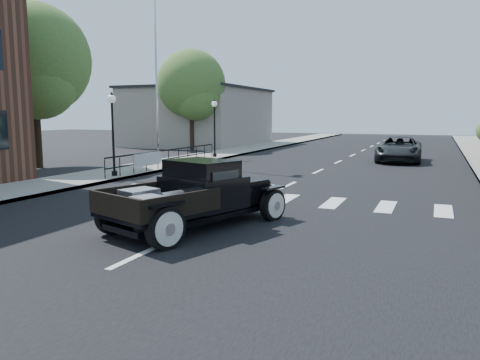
% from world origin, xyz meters
% --- Properties ---
extents(ground, '(120.00, 120.00, 0.00)m').
position_xyz_m(ground, '(0.00, 0.00, 0.00)').
color(ground, black).
rests_on(ground, ground).
extents(road, '(14.00, 80.00, 0.02)m').
position_xyz_m(road, '(0.00, 15.00, 0.01)').
color(road, black).
rests_on(road, ground).
extents(road_markings, '(12.00, 60.00, 0.06)m').
position_xyz_m(road_markings, '(0.00, 10.00, 0.00)').
color(road_markings, silver).
rests_on(road_markings, ground).
extents(sidewalk_left, '(3.00, 80.00, 0.15)m').
position_xyz_m(sidewalk_left, '(-8.50, 15.00, 0.07)').
color(sidewalk_left, gray).
rests_on(sidewalk_left, ground).
extents(low_building_left, '(10.00, 12.00, 5.00)m').
position_xyz_m(low_building_left, '(-15.00, 28.00, 2.50)').
color(low_building_left, '#ACA090').
rests_on(low_building_left, ground).
extents(railing, '(0.08, 10.00, 1.00)m').
position_xyz_m(railing, '(-7.30, 10.00, 0.65)').
color(railing, black).
rests_on(railing, sidewalk_left).
extents(banner, '(0.04, 2.20, 0.60)m').
position_xyz_m(banner, '(-7.22, 8.00, 0.45)').
color(banner, silver).
rests_on(banner, sidewalk_left).
extents(lamp_post_b, '(0.36, 0.36, 3.60)m').
position_xyz_m(lamp_post_b, '(-7.60, 6.00, 1.95)').
color(lamp_post_b, black).
rests_on(lamp_post_b, sidewalk_left).
extents(lamp_post_c, '(0.36, 0.36, 3.60)m').
position_xyz_m(lamp_post_c, '(-7.60, 16.00, 1.95)').
color(lamp_post_c, black).
rests_on(lamp_post_c, sidewalk_left).
extents(flagpole, '(0.12, 0.12, 12.19)m').
position_xyz_m(flagpole, '(-9.20, 12.00, 6.25)').
color(flagpole, silver).
rests_on(flagpole, sidewalk_left).
extents(big_tree_near, '(5.78, 5.78, 8.49)m').
position_xyz_m(big_tree_near, '(-14.00, 8.00, 4.25)').
color(big_tree_near, '#46662C').
rests_on(big_tree_near, ground).
extents(big_tree_far, '(5.32, 5.32, 7.81)m').
position_xyz_m(big_tree_far, '(-12.50, 22.00, 3.90)').
color(big_tree_far, '#46662C').
rests_on(big_tree_far, ground).
extents(hotrod_pickup, '(3.81, 5.43, 1.72)m').
position_xyz_m(hotrod_pickup, '(-0.07, -0.53, 0.86)').
color(hotrod_pickup, black).
rests_on(hotrod_pickup, ground).
extents(second_car, '(2.62, 5.44, 1.49)m').
position_xyz_m(second_car, '(3.27, 18.68, 0.75)').
color(second_car, black).
rests_on(second_car, ground).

